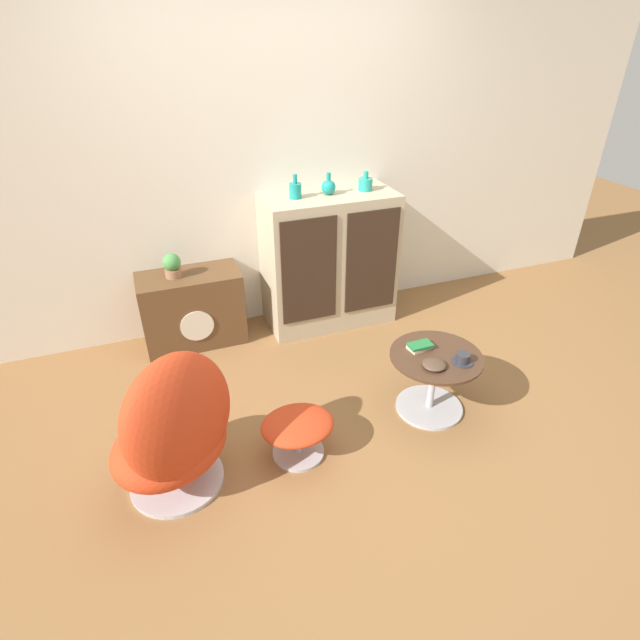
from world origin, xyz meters
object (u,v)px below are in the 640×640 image
object	(u,v)px
vase_inner_right	(365,184)
potted_plant	(172,265)
ottoman	(298,428)
teacup	(463,359)
egg_chair	(175,432)
coffee_table	(433,377)
sideboard	(329,261)
tv_console	(193,309)
vase_inner_left	(328,187)
book_stack	(420,346)
vase_leftmost	(295,190)
bowl	(434,364)

from	to	relation	value
vase_inner_right	potted_plant	distance (m)	1.52
ottoman	teacup	distance (m)	1.04
egg_chair	coffee_table	size ratio (longest dim) A/B	1.53
sideboard	tv_console	xyz separation A→B (m)	(-1.08, 0.05, -0.24)
potted_plant	teacup	world-z (taller)	potted_plant
vase_inner_left	book_stack	size ratio (longest dim) A/B	1.01
vase_inner_right	teacup	xyz separation A→B (m)	(0.00, -1.40, -0.66)
vase_leftmost	vase_inner_right	distance (m)	0.55
vase_leftmost	potted_plant	bearing A→B (deg)	176.75
ottoman	potted_plant	world-z (taller)	potted_plant
vase_leftmost	vase_inner_left	world-z (taller)	vase_leftmost
tv_console	bowl	xyz separation A→B (m)	(1.19, -1.43, 0.15)
potted_plant	teacup	xyz separation A→B (m)	(1.46, -1.45, -0.21)
egg_chair	coffee_table	xyz separation A→B (m)	(1.54, 0.08, -0.14)
potted_plant	book_stack	distance (m)	1.81
sideboard	vase_leftmost	bearing A→B (deg)	179.15
egg_chair	bowl	xyz separation A→B (m)	(1.47, -0.02, 0.04)
tv_console	coffee_table	bearing A→B (deg)	-46.49
tv_console	book_stack	distance (m)	1.73
bowl	ottoman	bearing A→B (deg)	178.32
vase_leftmost	vase_inner_left	distance (m)	0.25
vase_inner_left	potted_plant	xyz separation A→B (m)	(-1.16, 0.05, -0.45)
vase_leftmost	vase_inner_right	world-z (taller)	vase_leftmost
bowl	sideboard	bearing A→B (deg)	94.52
tv_console	vase_inner_right	distance (m)	1.59
ottoman	sideboard	bearing A→B (deg)	61.96
sideboard	book_stack	distance (m)	1.19
tv_console	ottoman	world-z (taller)	tv_console
tv_console	sideboard	bearing A→B (deg)	-2.92
teacup	potted_plant	bearing A→B (deg)	135.25
tv_console	vase_inner_right	bearing A→B (deg)	-2.15
teacup	tv_console	bearing A→B (deg)	133.36
sideboard	tv_console	world-z (taller)	sideboard
ottoman	vase_inner_left	xyz separation A→B (m)	(0.71, 1.35, 0.91)
egg_chair	ottoman	xyz separation A→B (m)	(0.64, 0.01, -0.20)
vase_inner_right	teacup	bearing A→B (deg)	-89.87
coffee_table	potted_plant	distance (m)	1.94
tv_console	vase_leftmost	world-z (taller)	vase_leftmost
bowl	coffee_table	bearing A→B (deg)	51.18
ottoman	vase_inner_right	xyz separation A→B (m)	(1.00, 1.35, 0.91)
vase_inner_left	vase_inner_right	size ratio (longest dim) A/B	1.11
egg_chair	teacup	distance (m)	1.65
ottoman	potted_plant	distance (m)	1.55
tv_console	vase_leftmost	bearing A→B (deg)	-3.58
egg_chair	teacup	xyz separation A→B (m)	(1.65, -0.03, 0.05)
vase_leftmost	potted_plant	world-z (taller)	vase_leftmost
vase_inner_left	coffee_table	bearing A→B (deg)	-81.30
sideboard	vase_inner_left	bearing A→B (deg)	156.34
tv_console	vase_leftmost	xyz separation A→B (m)	(0.82, -0.05, 0.83)
vase_inner_left	vase_inner_right	distance (m)	0.29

